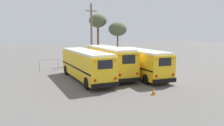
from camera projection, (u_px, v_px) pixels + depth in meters
name	position (u px, v px, depth m)	size (l,w,h in m)	color
ground_plane	(112.00, 78.00, 23.50)	(160.00, 160.00, 0.00)	#5B5956
school_bus_0	(86.00, 64.00, 22.12)	(2.95, 10.31, 3.00)	yellow
school_bus_1	(109.00, 61.00, 23.99)	(2.51, 9.58, 3.23)	yellow
school_bus_2	(140.00, 62.00, 23.72)	(2.59, 9.54, 2.98)	yellow
utility_pole	(91.00, 33.00, 33.94)	(1.80, 0.32, 9.20)	#75604C
bare_tree_0	(98.00, 21.00, 38.81)	(3.17, 3.17, 8.09)	brown
bare_tree_1	(118.00, 29.00, 38.55)	(3.24, 3.24, 6.61)	brown
fence_line	(92.00, 61.00, 29.97)	(13.93, 0.06, 1.42)	#939399
traffic_cone	(154.00, 91.00, 16.98)	(0.36, 0.36, 0.56)	orange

